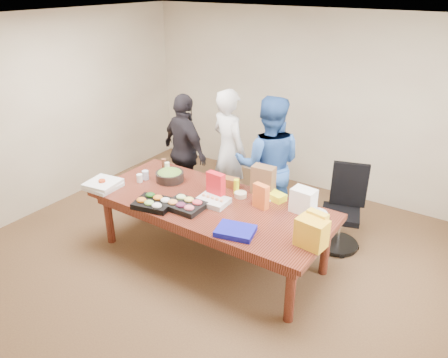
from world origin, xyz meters
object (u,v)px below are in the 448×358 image
Objects in this scene: salad_bowl at (170,176)px; office_chair at (341,211)px; conference_table at (211,230)px; person_right at (268,165)px; sheet_cake at (213,201)px; person_center at (229,151)px.

office_chair is at bearing 23.99° from salad_bowl.
person_right reaches higher than conference_table.
office_chair is 1.59m from sheet_cake.
person_right reaches higher than office_chair.
person_right is at bearing 166.52° from office_chair.
conference_table is at bearing 52.72° from person_right.
conference_table is at bearing 153.79° from sheet_cake.
person_right reaches higher than person_center.
sheet_cake is at bearing 134.58° from person_center.
office_chair is at bearing -164.40° from person_center.
office_chair is at bearing 41.35° from conference_table.
person_center is (-1.70, 0.12, 0.37)m from office_chair.
sheet_cake reaches higher than conference_table.
office_chair reaches higher than conference_table.
conference_table is 1.59m from office_chair.
person_center reaches higher than conference_table.
conference_table is 0.41m from sheet_cake.
salad_bowl is (-0.80, 0.20, 0.03)m from sheet_cake.
sheet_cake is at bearing -23.19° from conference_table.
sheet_cake is at bearing -154.24° from office_chair.
office_chair is 2.15m from salad_bowl.
person_right is 1.03m from sheet_cake.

